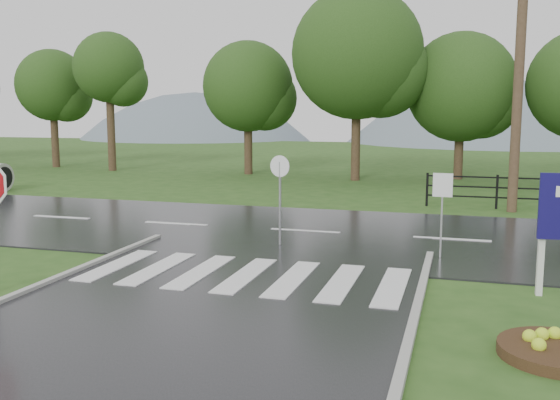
% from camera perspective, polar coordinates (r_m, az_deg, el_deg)
% --- Properties ---
extents(ground, '(120.00, 120.00, 0.00)m').
position_cam_1_polar(ground, '(8.69, -14.67, -15.28)').
color(ground, '#2A4E1A').
rests_on(ground, ground).
extents(main_road, '(90.00, 8.00, 0.04)m').
position_cam_1_polar(main_road, '(17.64, 2.31, -2.98)').
color(main_road, black).
rests_on(main_road, ground).
extents(crosswalk, '(6.50, 2.80, 0.02)m').
position_cam_1_polar(crosswalk, '(12.96, -3.15, -6.85)').
color(crosswalk, silver).
rests_on(crosswalk, ground).
extents(hills, '(102.00, 48.00, 48.00)m').
position_cam_1_polar(hills, '(74.25, 15.45, -6.87)').
color(hills, slate).
rests_on(hills, ground).
extents(treeline, '(83.20, 5.20, 10.00)m').
position_cam_1_polar(treeline, '(31.14, 10.43, 1.78)').
color(treeline, '#1E3E13').
rests_on(treeline, ground).
extents(flower_bed, '(1.63, 1.63, 0.33)m').
position_cam_1_polar(flower_bed, '(9.75, 24.07, -12.33)').
color(flower_bed, '#332111').
rests_on(flower_bed, ground).
extents(reg_sign_small, '(0.45, 0.07, 2.00)m').
position_cam_1_polar(reg_sign_small, '(14.73, 14.62, 0.18)').
color(reg_sign_small, '#939399').
rests_on(reg_sign_small, ground).
extents(reg_sign_round, '(0.53, 0.14, 2.31)m').
position_cam_1_polar(reg_sign_round, '(15.58, -0.00, 0.96)').
color(reg_sign_round, '#939399').
rests_on(reg_sign_round, ground).
extents(utility_pole_east, '(1.72, 0.44, 9.75)m').
position_cam_1_polar(utility_pole_east, '(22.39, 21.05, 11.61)').
color(utility_pole_east, '#473523').
rests_on(utility_pole_east, ground).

